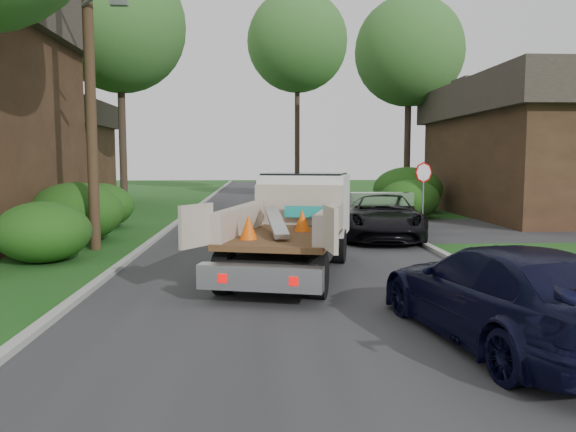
% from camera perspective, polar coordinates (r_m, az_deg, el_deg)
% --- Properties ---
extents(ground, '(120.00, 120.00, 0.00)m').
position_cam_1_polar(ground, '(11.53, 1.07, -7.11)').
color(ground, '#184C15').
rests_on(ground, ground).
extents(road, '(8.00, 90.00, 0.02)m').
position_cam_1_polar(road, '(21.38, -0.80, -1.13)').
color(road, '#28282B').
rests_on(road, ground).
extents(curb_left, '(0.20, 90.00, 0.12)m').
position_cam_1_polar(curb_left, '(21.61, -11.73, -1.03)').
color(curb_left, '#9E9E99').
rests_on(curb_left, ground).
extents(curb_right, '(0.20, 90.00, 0.12)m').
position_cam_1_polar(curb_right, '(21.91, 9.98, -0.91)').
color(curb_right, '#9E9E99').
rests_on(curb_right, ground).
extents(stop_sign, '(0.71, 0.32, 2.48)m').
position_cam_1_polar(stop_sign, '(21.10, 13.58, 3.44)').
color(stop_sign, slate).
rests_on(stop_sign, ground).
extents(utility_pole, '(2.42, 1.25, 10.00)m').
position_cam_1_polar(utility_pole, '(17.06, -19.48, 14.22)').
color(utility_pole, '#382619').
rests_on(utility_pole, ground).
extents(house_left_far, '(7.56, 7.56, 6.00)m').
position_cam_1_polar(house_left_far, '(35.57, -24.02, 6.03)').
color(house_left_far, '#332115').
rests_on(house_left_far, ground).
extents(house_right, '(9.72, 12.96, 6.20)m').
position_cam_1_polar(house_right, '(28.74, 25.90, 6.36)').
color(house_right, '#332115').
rests_on(house_right, ground).
extents(hedge_left_a, '(2.34, 2.34, 1.53)m').
position_cam_1_polar(hedge_left_a, '(15.31, -23.61, -1.49)').
color(hedge_left_a, '#0F410F').
rests_on(hedge_left_a, ground).
extents(hedge_left_b, '(2.86, 2.86, 1.87)m').
position_cam_1_polar(hedge_left_b, '(18.68, -20.73, 0.37)').
color(hedge_left_b, '#0F410F').
rests_on(hedge_left_b, ground).
extents(hedge_left_c, '(2.60, 2.60, 1.70)m').
position_cam_1_polar(hedge_left_c, '(22.11, -18.70, 0.99)').
color(hedge_left_c, '#0F410F').
rests_on(hedge_left_c, ground).
extents(hedge_right_a, '(2.60, 2.60, 1.70)m').
position_cam_1_polar(hedge_right_a, '(25.15, 12.26, 1.70)').
color(hedge_right_a, '#0F410F').
rests_on(hedge_right_a, ground).
extents(hedge_right_b, '(3.38, 3.38, 2.21)m').
position_cam_1_polar(hedge_right_b, '(28.21, 12.05, 2.65)').
color(hedge_right_b, '#0F410F').
rests_on(hedge_right_b, ground).
extents(tree_left_far, '(6.40, 6.40, 12.20)m').
position_cam_1_polar(tree_left_far, '(29.70, -16.76, 17.98)').
color(tree_left_far, '#2D2119').
rests_on(tree_left_far, ground).
extents(tree_right_far, '(6.00, 6.00, 11.50)m').
position_cam_1_polar(tree_right_far, '(32.83, 12.22, 15.99)').
color(tree_right_far, '#2D2119').
rests_on(tree_right_far, ground).
extents(tree_center_far, '(7.20, 7.20, 14.60)m').
position_cam_1_polar(tree_center_far, '(42.16, 0.96, 17.25)').
color(tree_center_far, '#2D2119').
rests_on(tree_center_far, ground).
extents(flatbed_truck, '(3.79, 6.29, 2.23)m').
position_cam_1_polar(flatbed_truck, '(13.21, 0.96, -0.13)').
color(flatbed_truck, black).
rests_on(flatbed_truck, ground).
extents(black_pickup, '(3.22, 5.54, 1.45)m').
position_cam_1_polar(black_pickup, '(18.54, 9.63, -0.03)').
color(black_pickup, black).
rests_on(black_pickup, ground).
extents(navy_suv, '(2.69, 5.07, 1.40)m').
position_cam_1_polar(navy_suv, '(8.43, 21.05, -7.42)').
color(navy_suv, black).
rests_on(navy_suv, ground).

